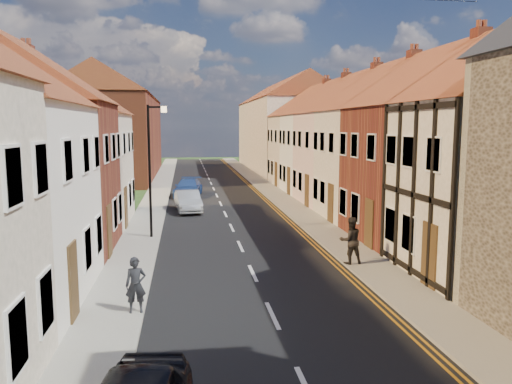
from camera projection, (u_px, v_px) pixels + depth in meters
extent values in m
cube|color=black|center=(221.00, 204.00, 33.34)|extent=(7.00, 90.00, 0.02)
cube|color=#A5A296|center=(154.00, 205.00, 32.72)|extent=(1.80, 90.00, 0.12)
cube|color=#A5A296|center=(285.00, 202.00, 33.95)|extent=(1.80, 90.00, 0.12)
cube|color=brown|center=(444.00, 175.00, 22.57)|extent=(8.00, 5.80, 6.00)
cube|color=brown|center=(480.00, 49.00, 19.63)|extent=(0.60, 0.60, 1.60)
cube|color=white|center=(394.00, 165.00, 27.87)|extent=(8.00, 5.00, 6.00)
cube|color=brown|center=(414.00, 66.00, 25.32)|extent=(0.60, 0.60, 1.60)
cube|color=beige|center=(361.00, 159.00, 33.17)|extent=(8.00, 5.80, 6.00)
cube|color=brown|center=(376.00, 76.00, 30.23)|extent=(0.60, 0.60, 1.60)
cube|color=white|center=(337.00, 154.00, 38.47)|extent=(8.00, 5.00, 6.00)
cube|color=brown|center=(346.00, 84.00, 35.92)|extent=(0.60, 0.60, 1.60)
cube|color=white|center=(318.00, 151.00, 43.77)|extent=(8.00, 5.80, 6.00)
cube|color=brown|center=(327.00, 89.00, 40.82)|extent=(0.60, 0.60, 1.60)
cube|color=brown|center=(9.00, 180.00, 19.91)|extent=(8.00, 5.50, 6.10)
cube|color=white|center=(48.00, 171.00, 25.62)|extent=(8.00, 6.10, 5.80)
cube|color=brown|center=(27.00, 63.00, 22.54)|extent=(0.60, 0.60, 1.60)
cube|color=white|center=(284.00, 136.00, 58.65)|extent=(8.00, 24.00, 8.00)
cube|color=brown|center=(116.00, 137.00, 51.14)|extent=(8.00, 24.00, 8.00)
cylinder|color=black|center=(150.00, 172.00, 22.57)|extent=(0.12, 0.12, 6.00)
cube|color=black|center=(156.00, 107.00, 22.24)|extent=(0.70, 0.08, 0.08)
cube|color=#FFD899|center=(164.00, 109.00, 22.30)|extent=(0.25, 0.15, 0.28)
imported|color=#B2B6BA|center=(188.00, 201.00, 30.31)|extent=(1.75, 4.01, 1.28)
imported|color=navy|center=(188.00, 188.00, 36.89)|extent=(2.39, 4.65, 1.29)
imported|color=black|center=(136.00, 285.00, 13.58)|extent=(0.59, 0.42, 1.54)
imported|color=black|center=(351.00, 240.00, 18.41)|extent=(0.89, 0.71, 1.75)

